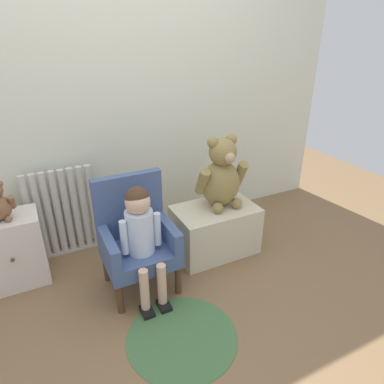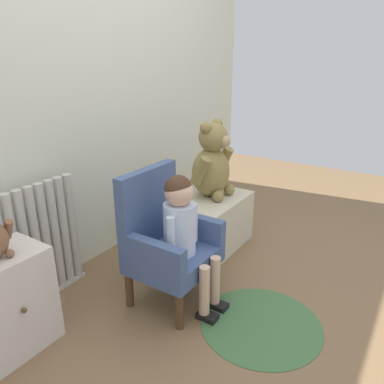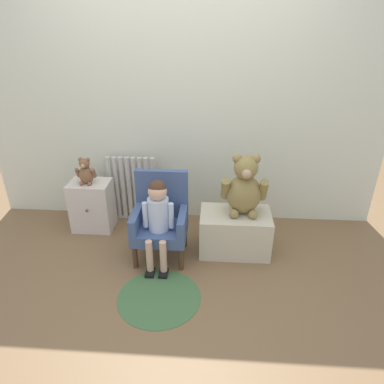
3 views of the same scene
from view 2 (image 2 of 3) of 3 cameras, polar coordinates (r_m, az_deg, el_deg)
name	(u,v)px [view 2 (image 2 of 3)]	position (r m, az deg, el deg)	size (l,w,h in m)	color
ground_plane	(251,312)	(2.14, 9.05, -17.65)	(6.00, 6.00, 0.00)	brown
back_wall	(80,73)	(2.40, -16.69, 16.92)	(3.80, 0.05, 2.40)	silver
radiator	(41,243)	(2.23, -21.96, -7.25)	(0.50, 0.05, 0.67)	beige
small_dresser	(5,303)	(1.97, -26.59, -14.92)	(0.38, 0.30, 0.49)	beige
child_armchair	(166,240)	(2.06, -3.99, -7.30)	(0.44, 0.40, 0.74)	#405582
child_figure	(183,223)	(1.94, -1.32, -4.80)	(0.25, 0.35, 0.74)	silver
low_bench	(210,223)	(2.66, 2.83, -4.73)	(0.61, 0.38, 0.37)	beige
large_teddy_bear	(212,164)	(2.57, 3.05, 4.34)	(0.39, 0.27, 0.53)	olive
floor_rug	(261,324)	(2.07, 10.45, -19.18)	(0.62, 0.62, 0.01)	#416A3E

